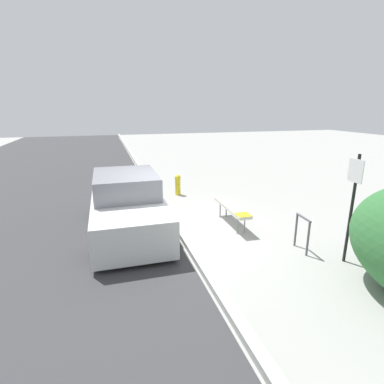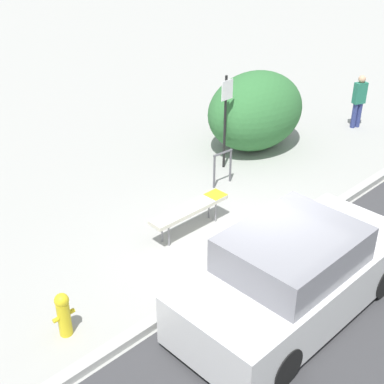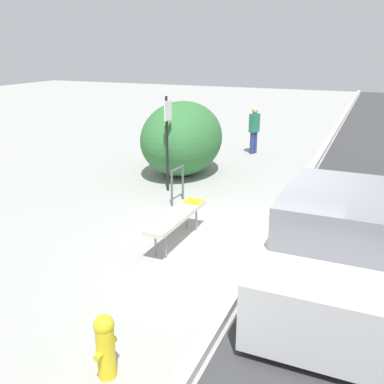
{
  "view_description": "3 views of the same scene",
  "coord_description": "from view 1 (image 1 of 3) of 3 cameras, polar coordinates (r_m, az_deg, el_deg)",
  "views": [
    {
      "loc": [
        7.03,
        -1.73,
        3.17
      ],
      "look_at": [
        -0.62,
        0.5,
        0.91
      ],
      "focal_mm": 28.0,
      "sensor_mm": 36.0,
      "label": 1
    },
    {
      "loc": [
        -6.36,
        -4.9,
        5.88
      ],
      "look_at": [
        0.12,
        1.75,
        0.69
      ],
      "focal_mm": 50.0,
      "sensor_mm": 36.0,
      "label": 2
    },
    {
      "loc": [
        -6.58,
        -1.54,
        3.4
      ],
      "look_at": [
        0.15,
        1.37,
        0.89
      ],
      "focal_mm": 40.0,
      "sensor_mm": 36.0,
      "label": 3
    }
  ],
  "objects": [
    {
      "name": "ground_plane",
      "position": [
        7.9,
        -2.25,
        -7.81
      ],
      "size": [
        60.0,
        60.0,
        0.0
      ],
      "primitive_type": "plane",
      "color": "#9E9E99"
    },
    {
      "name": "parked_car_near",
      "position": [
        8.03,
        -12.23,
        -2.56
      ],
      "size": [
        4.26,
        1.8,
        1.53
      ],
      "rotation": [
        0.0,
        0.0,
        -0.0
      ],
      "color": "black",
      "rests_on": "ground_plane"
    },
    {
      "name": "bike_rack",
      "position": [
        7.24,
        20.26,
        -6.82
      ],
      "size": [
        0.55,
        0.09,
        0.83
      ],
      "rotation": [
        0.0,
        0.0,
        -0.08
      ],
      "color": "#515156",
      "rests_on": "ground_plane"
    },
    {
      "name": "sign_post",
      "position": [
        6.83,
        28.25,
        -1.23
      ],
      "size": [
        0.36,
        0.08,
        2.3
      ],
      "color": "black",
      "rests_on": "ground_plane"
    },
    {
      "name": "bench",
      "position": [
        8.33,
        7.64,
        -3.0
      ],
      "size": [
        1.82,
        0.38,
        0.56
      ],
      "rotation": [
        0.0,
        0.0,
        -0.01
      ],
      "color": "gray",
      "rests_on": "ground_plane"
    },
    {
      "name": "curb",
      "position": [
        7.88,
        -2.26,
        -7.37
      ],
      "size": [
        60.0,
        0.2,
        0.13
      ],
      "color": "#A8A8A3",
      "rests_on": "ground_plane"
    },
    {
      "name": "fire_hydrant",
      "position": [
        11.18,
        -2.72,
        1.52
      ],
      "size": [
        0.36,
        0.22,
        0.77
      ],
      "color": "gold",
      "rests_on": "ground_plane"
    }
  ]
}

